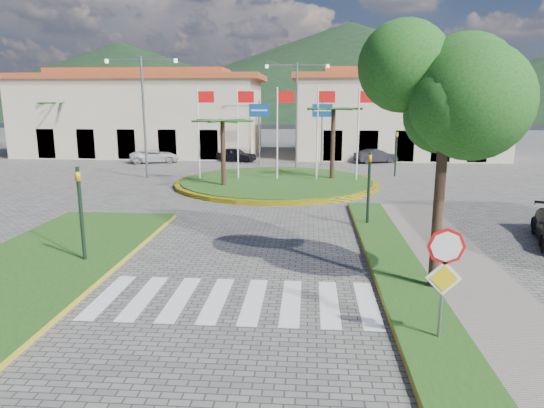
# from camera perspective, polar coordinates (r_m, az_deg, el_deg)

# --- Properties ---
(ground) EXTENTS (160.00, 160.00, 0.00)m
(ground) POSITION_cam_1_polar(r_m,az_deg,el_deg) (9.77, -8.77, -20.48)
(ground) COLOR #575553
(ground) RESTS_ON ground
(sidewalk_right) EXTENTS (4.00, 28.00, 0.15)m
(sidewalk_right) POSITION_cam_1_polar(r_m,az_deg,el_deg) (11.94, 24.23, -14.65)
(sidewalk_right) COLOR gray
(sidewalk_right) RESTS_ON ground
(verge_right) EXTENTS (1.60, 28.00, 0.18)m
(verge_right) POSITION_cam_1_polar(r_m,az_deg,el_deg) (11.58, 18.46, -14.94)
(verge_right) COLOR #214814
(verge_right) RESTS_ON ground
(median_left) EXTENTS (5.00, 14.00, 0.18)m
(median_left) POSITION_cam_1_polar(r_m,az_deg,el_deg) (17.17, -25.78, -6.55)
(median_left) COLOR #214814
(median_left) RESTS_ON ground
(crosswalk) EXTENTS (8.00, 3.00, 0.01)m
(crosswalk) POSITION_cam_1_polar(r_m,az_deg,el_deg) (13.24, -4.81, -11.18)
(crosswalk) COLOR silver
(crosswalk) RESTS_ON ground
(roundabout_island) EXTENTS (12.70, 12.70, 6.00)m
(roundabout_island) POSITION_cam_1_polar(r_m,az_deg,el_deg) (30.48, 0.55, 2.61)
(roundabout_island) COLOR yellow
(roundabout_island) RESTS_ON ground
(stop_sign) EXTENTS (0.80, 0.11, 2.65)m
(stop_sign) POSITION_cam_1_polar(r_m,az_deg,el_deg) (10.93, 19.62, -7.01)
(stop_sign) COLOR slate
(stop_sign) RESTS_ON ground
(deciduous_tree) EXTENTS (3.60, 3.60, 6.80)m
(deciduous_tree) POSITION_cam_1_polar(r_m,az_deg,el_deg) (13.45, 19.81, 11.17)
(deciduous_tree) COLOR black
(deciduous_tree) RESTS_ON ground
(traffic_light_left) EXTENTS (0.15, 0.18, 3.20)m
(traffic_light_left) POSITION_cam_1_polar(r_m,az_deg,el_deg) (16.52, -21.61, -0.23)
(traffic_light_left) COLOR black
(traffic_light_left) RESTS_ON ground
(traffic_light_right) EXTENTS (0.15, 0.18, 3.20)m
(traffic_light_right) POSITION_cam_1_polar(r_m,az_deg,el_deg) (20.41, 11.34, 2.63)
(traffic_light_right) COLOR black
(traffic_light_right) RESTS_ON ground
(traffic_light_far) EXTENTS (0.18, 0.15, 3.20)m
(traffic_light_far) POSITION_cam_1_polar(r_m,az_deg,el_deg) (34.67, 14.40, 6.35)
(traffic_light_far) COLOR black
(traffic_light_far) RESTS_ON ground
(direction_sign_west) EXTENTS (1.60, 0.14, 5.20)m
(direction_sign_west) POSITION_cam_1_polar(r_m,az_deg,el_deg) (39.20, -1.51, 9.69)
(direction_sign_west) COLOR slate
(direction_sign_west) RESTS_ON ground
(direction_sign_east) EXTENTS (1.60, 0.14, 5.20)m
(direction_sign_east) POSITION_cam_1_polar(r_m,az_deg,el_deg) (39.01, 5.92, 9.62)
(direction_sign_east) COLOR slate
(direction_sign_east) RESTS_ON ground
(street_lamp_centre) EXTENTS (4.80, 0.16, 8.00)m
(street_lamp_centre) POSITION_cam_1_polar(r_m,az_deg,el_deg) (38.01, 2.91, 11.05)
(street_lamp_centre) COLOR slate
(street_lamp_centre) RESTS_ON ground
(street_lamp_west) EXTENTS (4.80, 0.16, 8.00)m
(street_lamp_west) POSITION_cam_1_polar(r_m,az_deg,el_deg) (33.84, -14.86, 10.53)
(street_lamp_west) COLOR slate
(street_lamp_west) RESTS_ON ground
(building_left) EXTENTS (23.32, 9.54, 8.05)m
(building_left) POSITION_cam_1_polar(r_m,az_deg,el_deg) (48.71, -15.05, 10.22)
(building_left) COLOR beige
(building_left) RESTS_ON ground
(building_right) EXTENTS (19.08, 9.54, 8.05)m
(building_right) POSITION_cam_1_polar(r_m,az_deg,el_deg) (46.70, 14.47, 10.18)
(building_right) COLOR beige
(building_right) RESTS_ON ground
(hill_far_west) EXTENTS (140.00, 140.00, 22.00)m
(hill_far_west) POSITION_cam_1_polar(r_m,az_deg,el_deg) (158.69, -17.18, 13.76)
(hill_far_west) COLOR black
(hill_far_west) RESTS_ON ground
(hill_far_mid) EXTENTS (180.00, 180.00, 30.00)m
(hill_far_mid) POSITION_cam_1_polar(r_m,az_deg,el_deg) (168.77, 9.12, 15.38)
(hill_far_mid) COLOR black
(hill_far_mid) RESTS_ON ground
(hill_near_back) EXTENTS (110.00, 110.00, 16.00)m
(hill_near_back) POSITION_cam_1_polar(r_m,az_deg,el_deg) (138.54, -0.60, 13.35)
(hill_near_back) COLOR black
(hill_near_back) RESTS_ON ground
(white_van) EXTENTS (4.50, 3.12, 1.14)m
(white_van) POSITION_cam_1_polar(r_m,az_deg,el_deg) (42.35, -13.64, 5.52)
(white_van) COLOR silver
(white_van) RESTS_ON ground
(car_dark_a) EXTENTS (3.78, 2.39, 1.20)m
(car_dark_a) POSITION_cam_1_polar(r_m,az_deg,el_deg) (42.25, -4.22, 5.86)
(car_dark_a) COLOR black
(car_dark_a) RESTS_ON ground
(car_dark_b) EXTENTS (3.78, 2.48, 1.18)m
(car_dark_b) POSITION_cam_1_polar(r_m,az_deg,el_deg) (41.91, 12.11, 5.55)
(car_dark_b) COLOR black
(car_dark_b) RESTS_ON ground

